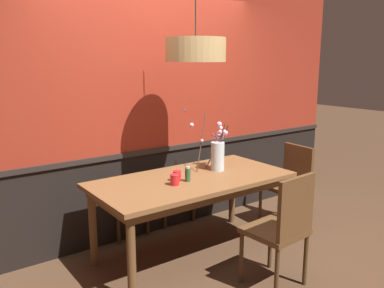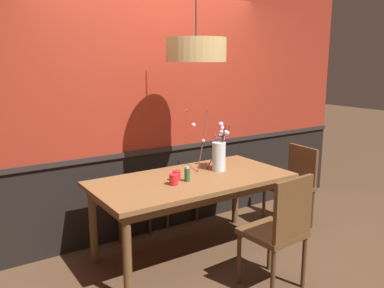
{
  "view_description": "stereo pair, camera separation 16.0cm",
  "coord_description": "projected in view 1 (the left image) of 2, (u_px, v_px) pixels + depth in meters",
  "views": [
    {
      "loc": [
        -2.13,
        -2.91,
        1.85
      ],
      "look_at": [
        0.0,
        0.0,
        1.09
      ],
      "focal_mm": 37.77,
      "sensor_mm": 36.0,
      "label": 1
    },
    {
      "loc": [
        -2.0,
        -3.01,
        1.85
      ],
      "look_at": [
        0.0,
        0.0,
        1.09
      ],
      "focal_mm": 37.77,
      "sensor_mm": 36.0,
      "label": 2
    }
  ],
  "objects": [
    {
      "name": "chair_near_side_right",
      "position": [
        283.0,
        225.0,
        3.24
      ],
      "size": [
        0.46,
        0.46,
        0.97
      ],
      "color": "brown",
      "rests_on": "ground"
    },
    {
      "name": "chair_head_east_end",
      "position": [
        290.0,
        180.0,
        4.58
      ],
      "size": [
        0.46,
        0.46,
        0.89
      ],
      "color": "brown",
      "rests_on": "ground"
    },
    {
      "name": "vase_with_blossoms",
      "position": [
        217.0,
        152.0,
        4.0
      ],
      "size": [
        0.37,
        0.37,
        0.6
      ],
      "color": "silver",
      "rests_on": "dining_table"
    },
    {
      "name": "chair_far_side_right",
      "position": [
        169.0,
        176.0,
        4.69
      ],
      "size": [
        0.46,
        0.4,
        0.9
      ],
      "color": "brown",
      "rests_on": "ground"
    },
    {
      "name": "candle_holder_nearer_edge",
      "position": [
        177.0,
        176.0,
        3.64
      ],
      "size": [
        0.08,
        0.08,
        0.1
      ],
      "color": "red",
      "rests_on": "dining_table"
    },
    {
      "name": "dining_table",
      "position": [
        192.0,
        186.0,
        3.77
      ],
      "size": [
        1.86,
        0.92,
        0.77
      ],
      "color": "brown",
      "rests_on": "ground"
    },
    {
      "name": "candle_holder_nearer_center",
      "position": [
        175.0,
        180.0,
        3.52
      ],
      "size": [
        0.08,
        0.08,
        0.1
      ],
      "color": "red",
      "rests_on": "dining_table"
    },
    {
      "name": "back_wall",
      "position": [
        151.0,
        109.0,
        4.22
      ],
      "size": [
        5.41,
        0.14,
        2.69
      ],
      "color": "black",
      "rests_on": "ground"
    },
    {
      "name": "pendant_lamp",
      "position": [
        195.0,
        50.0,
        3.61
      ],
      "size": [
        0.55,
        0.55,
        0.86
      ],
      "color": "tan"
    },
    {
      "name": "chair_far_side_left",
      "position": [
        120.0,
        187.0,
        4.31
      ],
      "size": [
        0.45,
        0.43,
        0.91
      ],
      "color": "brown",
      "rests_on": "ground"
    },
    {
      "name": "ground_plane",
      "position": [
        192.0,
        254.0,
        3.91
      ],
      "size": [
        24.0,
        24.0,
        0.0
      ],
      "primitive_type": "plane",
      "color": "#4C3321"
    },
    {
      "name": "condiment_bottle",
      "position": [
        188.0,
        174.0,
        3.63
      ],
      "size": [
        0.05,
        0.05,
        0.14
      ],
      "color": "#2D5633",
      "rests_on": "dining_table"
    }
  ]
}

